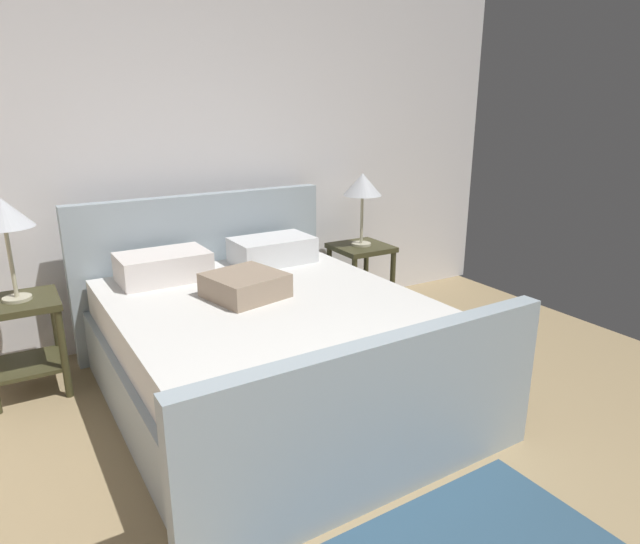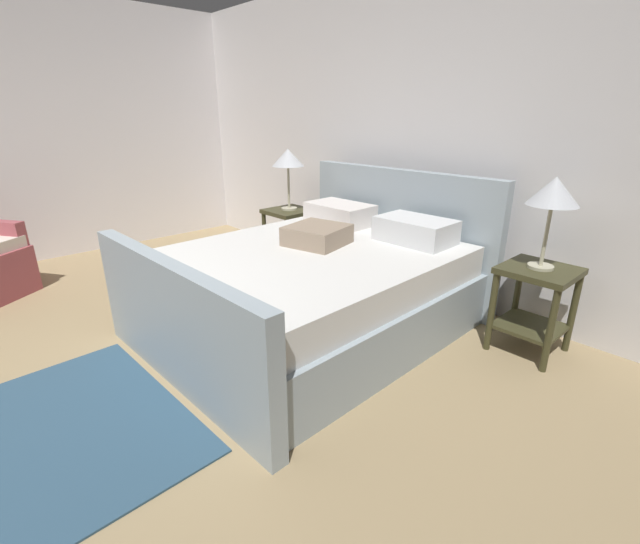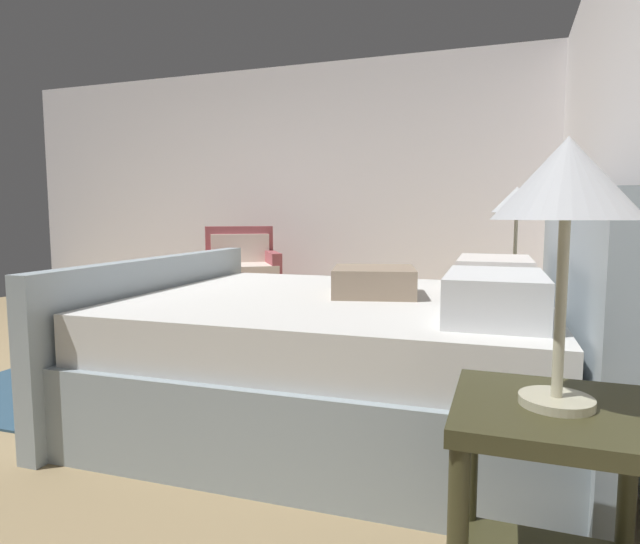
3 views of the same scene
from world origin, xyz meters
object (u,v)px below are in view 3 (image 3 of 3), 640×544
Objects in this scene: nightstand_right at (552,489)px; table_lamp_right at (567,187)px; bed at (349,351)px; armchair at (242,280)px; table_lamp_left at (517,202)px; nightstand_left at (513,308)px.

table_lamp_right is at bearing 63.43° from nightstand_right.
armchair is (-2.44, -1.87, 0.00)m from bed.
table_lamp_left is 0.60× the size of armchair.
armchair is at bearing -114.15° from nightstand_left.
table_lamp_left reaches higher than nightstand_right.
bed is at bearing -31.97° from table_lamp_left.
bed is 3.72× the size of table_lamp_left.
nightstand_left is at bearing -178.60° from nightstand_right.
nightstand_left is at bearing 65.85° from armchair.
nightstand_right is 2.60m from table_lamp_left.
nightstand_left is at bearing 148.03° from bed.
nightstand_right is 1.00× the size of nightstand_left.
table_lamp_left reaches higher than nightstand_left.
armchair is at bearing -143.69° from nightstand_right.
nightstand_right is at bearing -116.57° from table_lamp_right.
nightstand_right is 4.58m from armchair.
table_lamp_right is 0.98× the size of nightstand_left.
bed is at bearing -146.13° from table_lamp_right.
armchair is at bearing -143.69° from table_lamp_right.
table_lamp_right reaches higher than bed.
nightstand_left is (-2.50, -0.06, -0.68)m from table_lamp_right.
table_lamp_right is at bearing 33.87° from bed.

